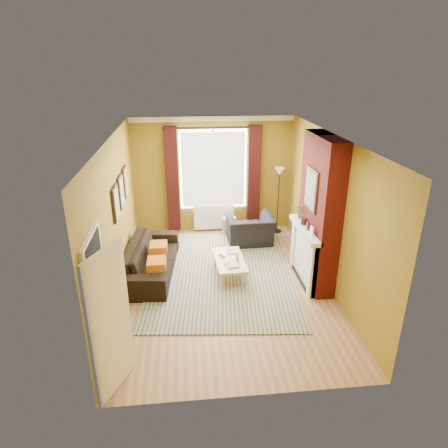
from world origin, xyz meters
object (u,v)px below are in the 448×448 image
Objects in this scene: sofa at (151,258)px; coffee_table at (230,261)px; wicker_stool at (229,226)px; floor_lamp at (279,182)px; armchair at (250,230)px.

sofa reaches higher than coffee_table.
floor_lamp reaches higher than wicker_stool.
armchair is at bearing -55.13° from wicker_stool.
sofa is at bearing -134.87° from wicker_stool.
wicker_stool reaches higher than coffee_table.
sofa is 2.49m from armchair.
wicker_stool is 0.26× the size of floor_lamp.
armchair reaches higher than wicker_stool.
sofa reaches higher than wicker_stool.
sofa is at bearing 166.69° from coffee_table.
coffee_table is at bearing 64.67° from armchair.
sofa is 3.59m from floor_lamp.
armchair is 0.64× the size of floor_lamp.
sofa is 5.28× the size of wicker_stool.
sofa is at bearing 26.84° from armchair.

